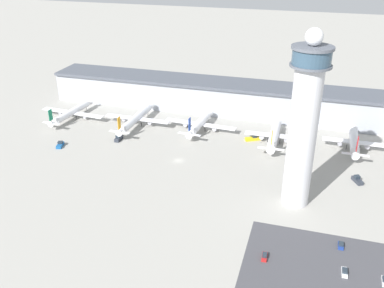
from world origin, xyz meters
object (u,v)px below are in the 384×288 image
object	(u,v)px
car_maroon_suv	(341,245)
service_truck_water	(60,145)
control_tower	(304,123)
airplane_gate_bravo	(136,118)
airplane_gate_delta	(274,135)
service_truck_fuel	(119,138)
car_grey_coupe	(265,256)
airplane_gate_echo	(354,141)
service_truck_catering	(253,138)
airplane_gate_charlie	(200,124)
airplane_gate_alpha	(72,112)
car_silver_sedan	(345,272)
service_truck_baggage	(357,180)

from	to	relation	value
car_maroon_suv	service_truck_water	bearing A→B (deg)	163.03
control_tower	airplane_gate_bravo	world-z (taller)	control_tower
airplane_gate_delta	service_truck_fuel	xyz separation A→B (m)	(-79.46, -20.22, -3.44)
airplane_gate_delta	car_maroon_suv	distance (m)	84.50
car_grey_coupe	car_maroon_suv	world-z (taller)	car_grey_coupe
airplane_gate_echo	car_grey_coupe	bearing A→B (deg)	-108.49
control_tower	service_truck_fuel	distance (m)	105.57
airplane_gate_delta	airplane_gate_echo	size ratio (longest dim) A/B	1.10
control_tower	service_truck_catering	size ratio (longest dim) A/B	8.27
airplane_gate_charlie	airplane_gate_echo	distance (m)	81.05
airplane_gate_alpha	car_grey_coupe	xyz separation A→B (m)	(127.00, -90.65, -3.44)
car_grey_coupe	airplane_gate_alpha	bearing A→B (deg)	144.48
car_grey_coupe	car_silver_sedan	bearing A→B (deg)	-0.13
control_tower	car_maroon_suv	bearing A→B (deg)	-53.50
airplane_gate_delta	service_truck_baggage	xyz separation A→B (m)	(40.12, -29.87, -3.50)
service_truck_catering	service_truck_baggage	size ratio (longest dim) A/B	1.25
airplane_gate_alpha	service_truck_water	world-z (taller)	airplane_gate_alpha
airplane_gate_echo	service_truck_water	size ratio (longest dim) A/B	4.86
airplane_gate_bravo	airplane_gate_echo	bearing A→B (deg)	1.28
airplane_gate_alpha	service_truck_baggage	world-z (taller)	airplane_gate_alpha
service_truck_catering	car_maroon_suv	distance (m)	89.44
airplane_gate_alpha	car_grey_coupe	bearing A→B (deg)	-35.52
airplane_gate_delta	airplane_gate_bravo	bearing A→B (deg)	179.80
service_truck_catering	car_silver_sedan	distance (m)	101.85
airplane_gate_delta	airplane_gate_echo	distance (m)	39.60
airplane_gate_bravo	car_grey_coupe	size ratio (longest dim) A/B	9.54
car_maroon_suv	service_truck_baggage	bearing A→B (deg)	81.14
service_truck_water	car_maroon_suv	size ratio (longest dim) A/B	1.69
service_truck_catering	control_tower	bearing A→B (deg)	-64.53
airplane_gate_bravo	service_truck_baggage	world-z (taller)	airplane_gate_bravo
airplane_gate_charlie	car_maroon_suv	size ratio (longest dim) A/B	9.89
airplane_gate_echo	service_truck_fuel	bearing A→B (deg)	-169.00
airplane_gate_charlie	service_truck_catering	xyz separation A→B (m)	(30.63, -4.07, -3.14)
control_tower	car_maroon_suv	distance (m)	45.60
control_tower	car_grey_coupe	distance (m)	51.32
control_tower	car_silver_sedan	bearing A→B (deg)	-63.45
airplane_gate_alpha	airplane_gate_delta	size ratio (longest dim) A/B	1.10
airplane_gate_charlie	service_truck_catering	bearing A→B (deg)	-7.57
service_truck_catering	service_truck_fuel	bearing A→B (deg)	-163.35
car_silver_sedan	airplane_gate_delta	bearing A→B (deg)	110.19
airplane_gate_alpha	airplane_gate_bravo	world-z (taller)	airplane_gate_bravo
airplane_gate_bravo	car_silver_sedan	bearing A→B (deg)	-39.38
service_truck_water	car_silver_sedan	world-z (taller)	service_truck_water
service_truck_baggage	car_grey_coupe	bearing A→B (deg)	-117.62
airplane_gate_delta	service_truck_catering	distance (m)	11.47
control_tower	airplane_gate_bravo	bearing A→B (deg)	149.81
airplane_gate_alpha	airplane_gate_charlie	bearing A→B (deg)	3.67
service_truck_water	car_silver_sedan	bearing A→B (deg)	-21.82
control_tower	airplane_gate_charlie	bearing A→B (deg)	134.14
service_truck_water	car_grey_coupe	size ratio (longest dim) A/B	1.52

